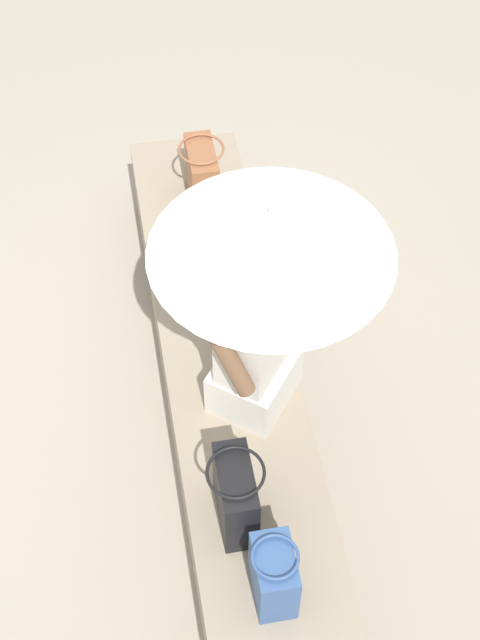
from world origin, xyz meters
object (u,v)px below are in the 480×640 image
Objects in this scene: person_seated at (255,338)px; shoulder_bag_spare at (202,176)px; magazine at (224,285)px; parasol at (272,233)px; handbag_black at (274,575)px; tote_bag_canvas at (236,495)px.

shoulder_bag_spare is (-1.17, -0.03, -0.22)m from person_seated.
parasol is at bearing 37.39° from magazine.
person_seated is at bearing 1.68° from shoulder_bag_spare.
shoulder_bag_spare is (-1.12, -0.09, -0.74)m from parasol.
shoulder_bag_spare is at bearing 178.36° from handbag_black.
person_seated is 0.60m from tote_bag_canvas.
tote_bag_canvas is at bearing 21.39° from magazine.
magazine is (-1.45, 0.07, -0.14)m from handbag_black.
parasol reaches higher than handbag_black.
person_seated is 0.72m from magazine.
shoulder_bag_spare is 1.21× the size of magazine.
tote_bag_canvas reaches higher than handbag_black.
handbag_black is 1.10× the size of magazine.
magazine is at bearing 177.40° from handbag_black.
parasol is 3.38× the size of handbag_black.
person_seated reaches higher than handbag_black.
tote_bag_canvas is at bearing -166.02° from handbag_black.
handbag_black is (0.89, -0.15, -0.76)m from parasol.
person_seated is at bearing 162.18° from tote_bag_canvas.
person_seated is at bearing 31.06° from magazine.
magazine is at bearing -177.55° from person_seated.
shoulder_bag_spare is (-1.69, 0.14, -0.00)m from tote_bag_canvas.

